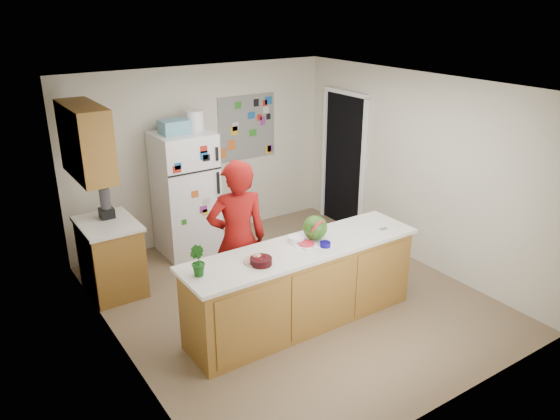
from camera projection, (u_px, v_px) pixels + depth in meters
floor at (291, 298)px, 6.53m from camera, size 4.00×4.50×0.02m
wall_back at (202, 154)px, 7.82m from camera, size 4.00×0.02×2.50m
wall_left at (113, 242)px, 5.03m from camera, size 0.02×4.50×2.50m
wall_right at (418, 170)px, 7.11m from camera, size 0.02×4.50×2.50m
ceiling at (293, 85)px, 5.61m from camera, size 4.00×4.50×0.02m
doorway at (344, 161)px, 8.30m from camera, size 0.03×0.85×2.04m
peninsula_base at (302, 287)px, 5.87m from camera, size 2.60×0.62×0.88m
peninsula_top at (303, 249)px, 5.70m from camera, size 2.68×0.70×0.04m
side_counter_base at (111, 258)px, 6.54m from camera, size 0.60×0.80×0.86m
side_counter_top at (107, 224)px, 6.37m from camera, size 0.64×0.84×0.04m
upper_cabinets at (86, 141)px, 5.89m from camera, size 0.35×1.00×0.80m
refrigerator at (186, 194)px, 7.44m from camera, size 0.75×0.70×1.70m
fridge_top_bin at (174, 127)px, 7.04m from camera, size 0.35×0.28×0.18m
photo_collage at (247, 127)px, 8.08m from camera, size 0.95×0.01×0.95m
person at (238, 240)px, 5.88m from camera, size 0.75×0.59×1.81m
blender_appliance at (105, 203)px, 6.43m from camera, size 0.12×0.12×0.38m
cutting_board at (311, 241)px, 5.81m from camera, size 0.49×0.43×0.01m
watermelon at (315, 228)px, 5.81m from camera, size 0.27×0.27×0.27m
watermelon_slice at (306, 244)px, 5.71m from camera, size 0.17×0.17×0.02m
cherry_bowl at (261, 261)px, 5.31m from camera, size 0.27×0.27×0.07m
white_bowl at (296, 239)px, 5.81m from camera, size 0.22×0.22×0.06m
cobalt_bowl at (325, 244)px, 5.70m from camera, size 0.13×0.13×0.05m
plate at (257, 261)px, 5.37m from camera, size 0.35×0.35×0.02m
paper_towel at (307, 246)px, 5.70m from camera, size 0.21×0.20×0.02m
keys at (384, 229)px, 6.13m from camera, size 0.09×0.04×0.01m
potted_plant at (197, 261)px, 5.07m from camera, size 0.16×0.18×0.29m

